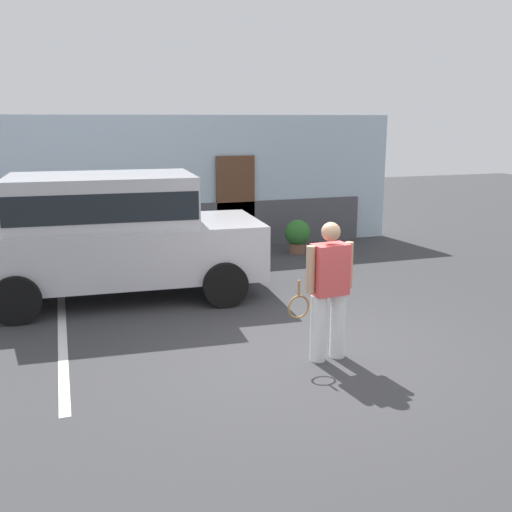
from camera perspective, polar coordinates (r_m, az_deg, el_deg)
ground_plane at (r=7.63m, az=5.34°, el=-9.49°), size 40.00×40.00×0.00m
parking_stripe_0 at (r=8.46m, az=-18.17°, el=-7.78°), size 0.12×4.40×0.01m
house_frontage at (r=13.53m, az=-5.98°, el=6.64°), size 9.64×0.40×3.00m
parked_suv at (r=9.94m, az=-13.64°, el=2.45°), size 4.70×2.37×2.05m
tennis_player_man at (r=7.25m, az=7.03°, el=-3.25°), size 0.90×0.31×1.73m
potted_plant_by_porch at (r=13.09m, az=4.00°, el=2.06°), size 0.57×0.57×0.75m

